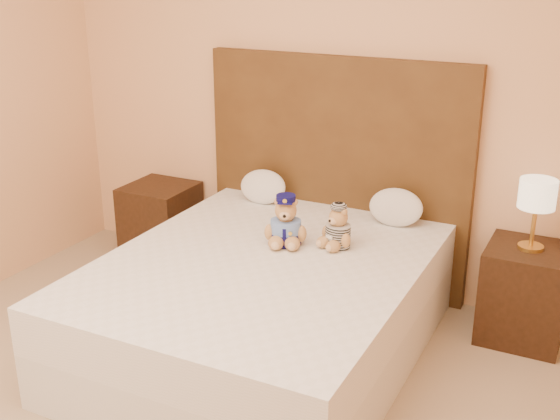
# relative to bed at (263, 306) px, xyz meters

# --- Properties ---
(room_walls) EXTENTS (4.04, 4.52, 2.72)m
(room_walls) POSITION_rel_bed_xyz_m (0.00, -0.74, 1.53)
(room_walls) COLOR #EAB080
(room_walls) RESTS_ON ground
(bed) EXTENTS (1.60, 2.00, 0.55)m
(bed) POSITION_rel_bed_xyz_m (0.00, 0.00, 0.00)
(bed) COLOR white
(bed) RESTS_ON ground
(headboard) EXTENTS (1.75, 0.08, 1.50)m
(headboard) POSITION_rel_bed_xyz_m (0.00, 1.01, 0.47)
(headboard) COLOR #533719
(headboard) RESTS_ON ground
(nightstand_left) EXTENTS (0.45, 0.45, 0.55)m
(nightstand_left) POSITION_rel_bed_xyz_m (-1.25, 0.80, -0.00)
(nightstand_left) COLOR #341D10
(nightstand_left) RESTS_ON ground
(nightstand_right) EXTENTS (0.45, 0.45, 0.55)m
(nightstand_right) POSITION_rel_bed_xyz_m (1.25, 0.80, -0.00)
(nightstand_right) COLOR #341D10
(nightstand_right) RESTS_ON ground
(lamp) EXTENTS (0.20, 0.20, 0.40)m
(lamp) POSITION_rel_bed_xyz_m (1.25, 0.80, 0.57)
(lamp) COLOR gold
(lamp) RESTS_ON nightstand_right
(teddy_police) EXTENTS (0.31, 0.31, 0.29)m
(teddy_police) POSITION_rel_bed_xyz_m (0.01, 0.25, 0.42)
(teddy_police) COLOR #AB7442
(teddy_police) RESTS_ON bed
(teddy_prisoner) EXTENTS (0.28, 0.28, 0.24)m
(teddy_prisoner) POSITION_rel_bed_xyz_m (0.29, 0.35, 0.40)
(teddy_prisoner) COLOR #AB7442
(teddy_prisoner) RESTS_ON bed
(pillow_left) EXTENTS (0.32, 0.21, 0.23)m
(pillow_left) POSITION_rel_bed_xyz_m (-0.44, 0.83, 0.39)
(pillow_left) COLOR white
(pillow_left) RESTS_ON bed
(pillow_right) EXTENTS (0.33, 0.21, 0.23)m
(pillow_right) POSITION_rel_bed_xyz_m (0.46, 0.83, 0.39)
(pillow_right) COLOR white
(pillow_right) RESTS_ON bed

